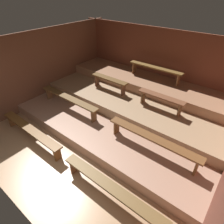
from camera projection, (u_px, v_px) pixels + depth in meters
The scene contains 13 objects.
ground at pixel (112, 130), 5.93m from camera, with size 6.93×6.26×0.08m, color tan.
wall_back at pixel (159, 65), 6.97m from camera, with size 6.93×0.06×2.52m, color brown.
wall_left at pixel (44, 67), 6.79m from camera, with size 0.06×6.26×2.52m, color brown.
platform_lower at pixel (125, 115), 6.27m from camera, with size 6.13×4.04×0.30m, color tan.
platform_middle at pixel (138, 98), 6.55m from camera, with size 6.13×2.65×0.30m, color tan.
platform_upper at pixel (148, 84), 6.81m from camera, with size 6.13×1.32×0.30m, color #AA7856.
bench_floor_left at pixel (31, 131), 5.27m from camera, with size 2.47×0.24×0.44m.
bench_floor_right at pixel (111, 189), 3.79m from camera, with size 2.47×0.24×0.44m.
bench_lower_left at pixel (69, 99), 6.09m from camera, with size 2.40×0.24×0.44m.
bench_lower_right at pixel (153, 139), 4.54m from camera, with size 2.40×0.24×0.44m.
bench_middle_left at pixel (109, 81), 6.56m from camera, with size 1.42×0.24×0.44m.
bench_middle_right at pixel (161, 99), 5.55m from camera, with size 1.42×0.24×0.44m.
bench_upper_center at pixel (155, 69), 6.60m from camera, with size 1.96×0.24×0.44m.
Camera 1 is at (2.86, -0.84, 3.77)m, focal length 30.66 mm.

